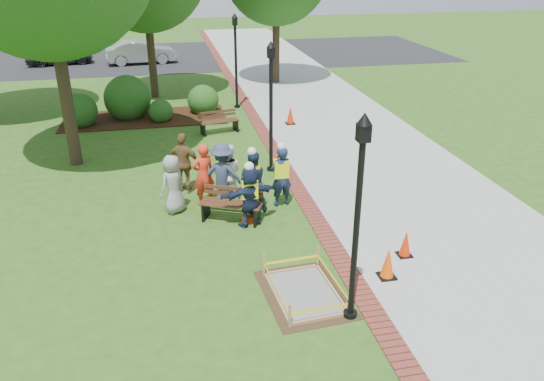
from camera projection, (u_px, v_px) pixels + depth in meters
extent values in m
plane|color=#285116|center=(262.00, 248.00, 13.19)|extent=(100.00, 100.00, 0.00)
cube|color=#9E9E99|center=(332.00, 121.00, 23.03)|extent=(6.00, 60.00, 0.02)
cube|color=maroon|center=(259.00, 125.00, 22.43)|extent=(0.50, 60.00, 0.03)
cube|color=#381E0F|center=(145.00, 118.00, 23.34)|extent=(7.00, 3.00, 0.05)
cube|color=black|center=(191.00, 56.00, 37.27)|extent=(36.00, 12.00, 0.01)
cube|color=#47331E|center=(305.00, 294.00, 11.42)|extent=(1.88, 2.43, 0.01)
cube|color=gray|center=(305.00, 293.00, 11.42)|extent=(1.34, 1.89, 0.04)
cube|color=tan|center=(305.00, 293.00, 11.41)|extent=(1.47, 2.02, 0.08)
cube|color=tan|center=(305.00, 284.00, 11.31)|extent=(1.50, 2.05, 0.55)
cube|color=yellow|center=(305.00, 283.00, 11.30)|extent=(1.45, 2.00, 0.06)
cube|color=brown|center=(231.00, 204.00, 14.33)|extent=(1.73, 1.14, 0.04)
cube|color=brown|center=(233.00, 191.00, 14.46)|extent=(1.55, 0.73, 0.27)
cube|color=black|center=(231.00, 213.00, 14.44)|extent=(1.62, 1.13, 0.49)
cube|color=#4F381B|center=(219.00, 121.00, 21.33)|extent=(1.67, 0.81, 0.04)
cube|color=#4F381B|center=(217.00, 114.00, 21.44)|extent=(1.57, 0.40, 0.26)
cube|color=black|center=(219.00, 127.00, 21.43)|extent=(1.54, 0.84, 0.47)
cube|color=black|center=(386.00, 276.00, 12.00)|extent=(0.39, 0.39, 0.05)
cone|color=#F85507|center=(388.00, 262.00, 11.85)|extent=(0.31, 0.31, 0.71)
cube|color=black|center=(404.00, 255.00, 12.85)|extent=(0.35, 0.35, 0.05)
cone|color=red|center=(406.00, 243.00, 12.71)|extent=(0.27, 0.27, 0.64)
cube|color=black|center=(290.00, 124.00, 22.60)|extent=(0.39, 0.39, 0.05)
cone|color=red|center=(290.00, 115.00, 22.44)|extent=(0.31, 0.31, 0.73)
cube|color=#AB270D|center=(250.00, 219.00, 14.39)|extent=(0.46, 0.33, 0.21)
cylinder|color=black|center=(356.00, 234.00, 9.96)|extent=(0.12, 0.12, 3.80)
cube|color=black|center=(364.00, 133.00, 9.14)|extent=(0.22, 0.22, 0.32)
cone|color=black|center=(365.00, 119.00, 9.03)|extent=(0.28, 0.28, 0.22)
cylinder|color=black|center=(350.00, 314.00, 10.73)|extent=(0.28, 0.28, 0.10)
cylinder|color=black|center=(271.00, 116.00, 17.10)|extent=(0.12, 0.12, 3.80)
cube|color=black|center=(271.00, 53.00, 16.27)|extent=(0.22, 0.22, 0.32)
cone|color=black|center=(271.00, 44.00, 16.17)|extent=(0.28, 0.28, 0.22)
cylinder|color=black|center=(271.00, 169.00, 17.86)|extent=(0.28, 0.28, 0.10)
cylinder|color=black|center=(236.00, 67.00, 24.23)|extent=(0.12, 0.12, 3.80)
cube|color=black|center=(235.00, 21.00, 23.40)|extent=(0.22, 0.22, 0.32)
cone|color=black|center=(235.00, 15.00, 23.30)|extent=(0.28, 0.28, 0.22)
cylinder|color=black|center=(237.00, 106.00, 25.00)|extent=(0.28, 0.28, 0.10)
cylinder|color=#3D2D1E|center=(64.00, 82.00, 17.23)|extent=(0.41, 0.41, 5.74)
cylinder|color=#3D2D1E|center=(151.00, 46.00, 25.76)|extent=(0.38, 0.38, 5.00)
cylinder|color=#3D2D1E|center=(276.00, 38.00, 28.77)|extent=(0.39, 0.39, 4.80)
sphere|color=#1B4714|center=(82.00, 126.00, 22.40)|extent=(1.49, 1.49, 1.49)
sphere|color=#1B4714|center=(130.00, 117.00, 23.53)|extent=(2.02, 2.02, 2.02)
sphere|color=#1B4714|center=(162.00, 121.00, 23.00)|extent=(1.04, 1.04, 1.04)
sphere|color=#1B4714|center=(204.00, 113.00, 24.13)|extent=(1.40, 1.40, 1.40)
sphere|color=#1B4714|center=(134.00, 112.00, 24.37)|extent=(0.99, 0.99, 0.99)
imported|color=gray|center=(173.00, 184.00, 14.71)|extent=(0.64, 0.61, 1.69)
imported|color=#F7331D|center=(203.00, 175.00, 15.12)|extent=(0.68, 0.56, 1.84)
imported|color=white|center=(227.00, 173.00, 15.29)|extent=(0.65, 0.50, 1.78)
imported|color=brown|center=(184.00, 163.00, 15.88)|extent=(0.71, 0.63, 1.88)
imported|color=#333D5A|center=(223.00, 175.00, 15.11)|extent=(0.69, 0.58, 1.86)
imported|color=#16223B|center=(250.00, 197.00, 13.99)|extent=(0.61, 0.47, 1.67)
cube|color=#D6EA13|center=(250.00, 188.00, 13.89)|extent=(0.42, 0.26, 0.52)
sphere|color=white|center=(249.00, 166.00, 13.64)|extent=(0.25, 0.25, 0.25)
imported|color=#171A3E|center=(281.00, 177.00, 15.07)|extent=(0.63, 0.48, 1.78)
cube|color=#D6EA13|center=(281.00, 169.00, 14.97)|extent=(0.42, 0.26, 0.52)
sphere|color=white|center=(281.00, 146.00, 14.69)|extent=(0.25, 0.25, 0.25)
imported|color=#191F42|center=(252.00, 182.00, 14.73)|extent=(0.61, 0.43, 1.77)
cube|color=#D6EA13|center=(252.00, 174.00, 14.62)|extent=(0.42, 0.26, 0.52)
sphere|color=white|center=(252.00, 152.00, 14.35)|extent=(0.25, 0.25, 0.25)
imported|color=black|center=(61.00, 64.00, 34.44)|extent=(2.76, 4.93, 1.52)
imported|color=#9B9A9F|center=(142.00, 64.00, 34.69)|extent=(2.63, 5.05, 1.58)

